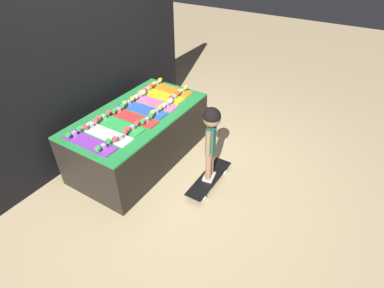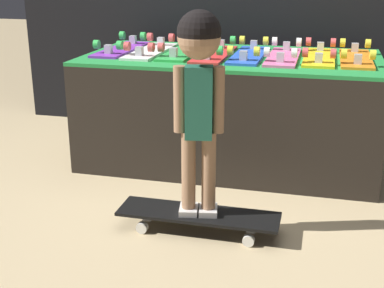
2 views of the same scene
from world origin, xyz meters
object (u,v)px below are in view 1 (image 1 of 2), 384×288
at_px(skateboard_red_on_rack, 133,116).
at_px(skateboard_orange_on_rack, 170,88).
at_px(skateboard_green_on_rack, 118,124).
at_px(skateboard_yellow_on_rack, 161,95).
at_px(skateboard_on_floor, 209,179).
at_px(skateboard_white_on_rack, 105,133).
at_px(skateboard_blue_on_rack, 143,108).
at_px(child, 211,132).
at_px(skateboard_pink_on_rack, 154,102).
at_px(skateboard_purple_on_rack, 89,142).

distance_m(skateboard_red_on_rack, skateboard_orange_on_rack, 0.81).
distance_m(skateboard_green_on_rack, skateboard_yellow_on_rack, 0.80).
bearing_deg(skateboard_on_floor, skateboard_white_on_rack, 118.86).
bearing_deg(skateboard_blue_on_rack, skateboard_yellow_on_rack, 3.77).
bearing_deg(skateboard_green_on_rack, skateboard_blue_on_rack, -1.81).
bearing_deg(skateboard_white_on_rack, skateboard_yellow_on_rack, 1.38).
bearing_deg(child, skateboard_blue_on_rack, 75.32).
xyz_separation_m(skateboard_red_on_rack, child, (0.13, -0.94, 0.05)).
height_order(skateboard_pink_on_rack, skateboard_orange_on_rack, same).
relative_size(skateboard_yellow_on_rack, skateboard_orange_on_rack, 1.00).
distance_m(skateboard_green_on_rack, skateboard_on_floor, 1.19).
bearing_deg(child, skateboard_purple_on_rack, 116.05).
bearing_deg(child, skateboard_orange_on_rack, 45.44).
bearing_deg(skateboard_orange_on_rack, skateboard_purple_on_rack, -179.86).
distance_m(skateboard_purple_on_rack, skateboard_pink_on_rack, 1.01).
relative_size(skateboard_orange_on_rack, child, 0.70).
bearing_deg(skateboard_on_floor, skateboard_red_on_rack, 97.81).
relative_size(skateboard_purple_on_rack, skateboard_yellow_on_rack, 1.00).
xyz_separation_m(skateboard_purple_on_rack, skateboard_pink_on_rack, (1.01, -0.04, 0.00)).
bearing_deg(skateboard_pink_on_rack, child, -106.00).
distance_m(skateboard_purple_on_rack, skateboard_blue_on_rack, 0.81).
height_order(skateboard_green_on_rack, skateboard_on_floor, skateboard_green_on_rack).
distance_m(skateboard_red_on_rack, skateboard_pink_on_rack, 0.40).
bearing_deg(skateboard_orange_on_rack, skateboard_pink_on_rack, -174.01).
height_order(skateboard_green_on_rack, skateboard_blue_on_rack, same).
height_order(skateboard_white_on_rack, skateboard_orange_on_rack, same).
bearing_deg(skateboard_purple_on_rack, skateboard_pink_on_rack, -2.20).
relative_size(skateboard_on_floor, child, 0.82).
relative_size(skateboard_orange_on_rack, skateboard_on_floor, 0.85).
height_order(skateboard_blue_on_rack, skateboard_yellow_on_rack, same).
xyz_separation_m(skateboard_white_on_rack, skateboard_yellow_on_rack, (1.01, 0.02, 0.00)).
distance_m(skateboard_white_on_rack, skateboard_yellow_on_rack, 1.01).
bearing_deg(skateboard_orange_on_rack, skateboard_on_floor, -124.16).
relative_size(skateboard_white_on_rack, child, 0.70).
height_order(skateboard_purple_on_rack, skateboard_green_on_rack, same).
relative_size(skateboard_white_on_rack, skateboard_on_floor, 0.85).
distance_m(skateboard_blue_on_rack, skateboard_yellow_on_rack, 0.40).
relative_size(skateboard_blue_on_rack, child, 0.70).
distance_m(skateboard_white_on_rack, skateboard_green_on_rack, 0.20).
distance_m(skateboard_white_on_rack, skateboard_blue_on_rack, 0.60).
xyz_separation_m(skateboard_green_on_rack, child, (0.33, -0.97, 0.05)).
bearing_deg(skateboard_blue_on_rack, skateboard_white_on_rack, 179.79).
bearing_deg(skateboard_purple_on_rack, child, -53.56).
bearing_deg(skateboard_purple_on_rack, skateboard_green_on_rack, -2.50).
xyz_separation_m(skateboard_blue_on_rack, skateboard_pink_on_rack, (0.20, -0.01, 0.00)).
distance_m(skateboard_green_on_rack, skateboard_red_on_rack, 0.20).
relative_size(skateboard_green_on_rack, skateboard_pink_on_rack, 1.00).
bearing_deg(skateboard_red_on_rack, child, -82.19).
distance_m(skateboard_green_on_rack, skateboard_orange_on_rack, 1.01).
xyz_separation_m(skateboard_red_on_rack, skateboard_blue_on_rack, (0.20, 0.02, 0.00)).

